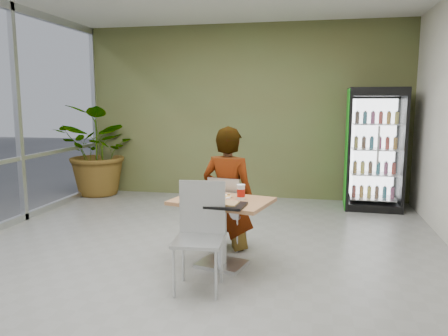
{
  "coord_description": "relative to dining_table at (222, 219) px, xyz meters",
  "views": [
    {
      "loc": [
        1.3,
        -4.58,
        1.8
      ],
      "look_at": [
        0.25,
        0.52,
        1.0
      ],
      "focal_mm": 35.0,
      "sensor_mm": 36.0,
      "label": 1
    }
  ],
  "objects": [
    {
      "name": "potted_plant",
      "position": [
        -3.04,
        3.17,
        0.33
      ],
      "size": [
        1.93,
        1.81,
        1.73
      ],
      "primitive_type": "imported",
      "rotation": [
        0.0,
        0.0,
        -0.36
      ],
      "color": "#2C6F2E",
      "rests_on": "ground"
    },
    {
      "name": "beverage_fridge",
      "position": [
        1.95,
        3.08,
        0.47
      ],
      "size": [
        0.94,
        0.73,
        2.02
      ],
      "rotation": [
        0.0,
        0.0,
        -0.02
      ],
      "color": "black",
      "rests_on": "ground"
    },
    {
      "name": "pizza_plate",
      "position": [
        -0.03,
        0.1,
        0.23
      ],
      "size": [
        0.32,
        0.29,
        0.03
      ],
      "color": "white",
      "rests_on": "dining_table"
    },
    {
      "name": "ground",
      "position": [
        -0.35,
        0.08,
        -0.54
      ],
      "size": [
        7.0,
        7.0,
        0.0
      ],
      "primitive_type": "plane",
      "color": "gray",
      "rests_on": "ground"
    },
    {
      "name": "chair_far",
      "position": [
        -0.07,
        0.56,
        -0.01
      ],
      "size": [
        0.46,
        0.46,
        0.9
      ],
      "rotation": [
        0.0,
        0.0,
        2.97
      ],
      "color": "silver",
      "rests_on": "ground"
    },
    {
      "name": "room_envelope",
      "position": [
        -0.35,
        0.08,
        1.06
      ],
      "size": [
        6.0,
        7.0,
        3.2
      ],
      "primitive_type": null,
      "color": "silver",
      "rests_on": "ground"
    },
    {
      "name": "dining_table",
      "position": [
        0.0,
        0.0,
        0.0
      ],
      "size": [
        1.15,
        0.93,
        0.75
      ],
      "rotation": [
        0.0,
        0.0,
        -0.24
      ],
      "color": "#AE734A",
      "rests_on": "ground"
    },
    {
      "name": "seated_woman",
      "position": [
        -0.05,
        0.6,
        0.07
      ],
      "size": [
        0.73,
        0.54,
        1.81
      ],
      "primitive_type": "imported",
      "rotation": [
        0.0,
        0.0,
        2.97
      ],
      "color": "black",
      "rests_on": "ground"
    },
    {
      "name": "chair_near",
      "position": [
        -0.1,
        -0.55,
        0.07
      ],
      "size": [
        0.49,
        0.49,
        1.03
      ],
      "rotation": [
        0.0,
        0.0,
        0.07
      ],
      "color": "silver",
      "rests_on": "ground"
    },
    {
      "name": "napkin_stack",
      "position": [
        -0.26,
        -0.19,
        0.22
      ],
      "size": [
        0.17,
        0.17,
        0.02
      ],
      "primitive_type": "cube",
      "rotation": [
        0.0,
        0.0,
        0.1
      ],
      "color": "white",
      "rests_on": "dining_table"
    },
    {
      "name": "soda_cup",
      "position": [
        0.2,
        0.05,
        0.29
      ],
      "size": [
        0.09,
        0.09,
        0.16
      ],
      "color": "white",
      "rests_on": "dining_table"
    },
    {
      "name": "cafeteria_tray",
      "position": [
        0.07,
        -0.31,
        0.23
      ],
      "size": [
        0.48,
        0.37,
        0.03
      ],
      "primitive_type": "cube",
      "rotation": [
        0.0,
        0.0,
        -0.09
      ],
      "color": "black",
      "rests_on": "dining_table"
    }
  ]
}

